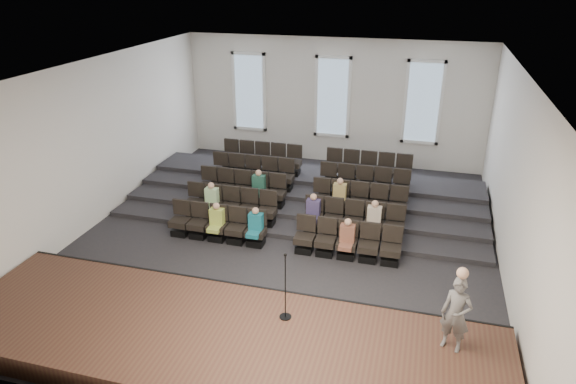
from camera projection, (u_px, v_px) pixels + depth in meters
The scene contains 14 objects.
ground at pixel (285, 238), 15.30m from camera, with size 14.00×14.00×0.00m, color black.
ceiling at pixel (285, 69), 13.30m from camera, with size 12.00×14.00×0.02m, color white.
wall_back at pixel (333, 102), 20.50m from camera, with size 12.00×0.04×5.00m, color silver.
wall_front at pixel (165, 307), 8.10m from camera, with size 12.00×0.04×5.00m, color silver.
wall_left at pixel (97, 142), 15.76m from camera, with size 0.04×14.00×5.00m, color silver.
wall_right at pixel (516, 182), 12.84m from camera, with size 0.04×14.00×5.00m, color silver.
stage at pixel (220, 342), 10.70m from camera, with size 11.80×3.60×0.50m, color #422B1C.
stage_lip at pixel (248, 294), 12.26m from camera, with size 11.80×0.06×0.52m, color black.
risers at pixel (310, 192), 18.03m from camera, with size 11.80×4.80×0.60m.
seating_rows at pixel (298, 197), 16.39m from camera, with size 6.80×4.70×1.67m.
windows at pixel (332, 97), 20.36m from camera, with size 8.44×0.10×3.24m.
audience at pixel (288, 210), 15.26m from camera, with size 5.45×2.64×1.10m.
speaker at pixel (456, 314), 9.86m from camera, with size 0.58×0.38×1.59m, color #5A5755.
mic_stand at pixel (285, 299), 10.87m from camera, with size 0.27×0.27×1.59m.
Camera 1 is at (3.65, -12.96, 7.41)m, focal length 32.00 mm.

